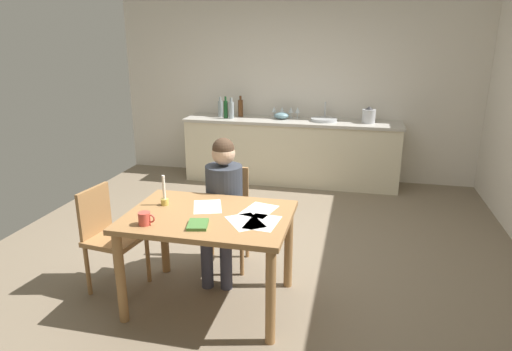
# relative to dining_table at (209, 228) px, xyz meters

# --- Properties ---
(ground_plane) EXTENTS (5.20, 5.20, 0.04)m
(ground_plane) POSITION_rel_dining_table_xyz_m (0.13, 0.97, -0.65)
(ground_plane) COLOR #7A6B56
(wall_back) EXTENTS (5.20, 0.12, 2.60)m
(wall_back) POSITION_rel_dining_table_xyz_m (0.13, 3.57, 0.67)
(wall_back) COLOR silver
(wall_back) RESTS_ON ground
(kitchen_counter) EXTENTS (3.01, 0.64, 0.90)m
(kitchen_counter) POSITION_rel_dining_table_xyz_m (0.13, 3.21, -0.18)
(kitchen_counter) COLOR beige
(kitchen_counter) RESTS_ON ground
(dining_table) EXTENTS (1.22, 0.87, 0.75)m
(dining_table) POSITION_rel_dining_table_xyz_m (0.00, 0.00, 0.00)
(dining_table) COLOR #9E7042
(dining_table) RESTS_ON ground
(chair_at_table) EXTENTS (0.44, 0.44, 0.88)m
(chair_at_table) POSITION_rel_dining_table_xyz_m (-0.07, 0.68, -0.14)
(chair_at_table) COLOR #9E7042
(chair_at_table) RESTS_ON ground
(person_seated) EXTENTS (0.36, 0.61, 1.19)m
(person_seated) POSITION_rel_dining_table_xyz_m (-0.05, 0.53, 0.04)
(person_seated) COLOR #333842
(person_seated) RESTS_ON ground
(chair_side_empty) EXTENTS (0.45, 0.45, 0.86)m
(chair_side_empty) POSITION_rel_dining_table_xyz_m (-0.87, 0.04, -0.16)
(chair_side_empty) COLOR #9E7042
(chair_side_empty) RESTS_ON ground
(coffee_mug) EXTENTS (0.12, 0.09, 0.09)m
(coffee_mug) POSITION_rel_dining_table_xyz_m (-0.37, -0.28, 0.16)
(coffee_mug) COLOR #D84C3F
(coffee_mug) RESTS_ON dining_table
(candlestick) EXTENTS (0.06, 0.06, 0.24)m
(candlestick) POSITION_rel_dining_table_xyz_m (-0.40, 0.11, 0.18)
(candlestick) COLOR gold
(candlestick) RESTS_ON dining_table
(book_magazine) EXTENTS (0.17, 0.21, 0.02)m
(book_magazine) POSITION_rel_dining_table_xyz_m (-0.00, -0.22, 0.12)
(book_magazine) COLOR #477936
(book_magazine) RESTS_ON dining_table
(paper_letter) EXTENTS (0.24, 0.32, 0.00)m
(paper_letter) POSITION_rel_dining_table_xyz_m (0.42, -0.06, 0.11)
(paper_letter) COLOR white
(paper_letter) RESTS_ON dining_table
(paper_bill) EXTENTS (0.30, 0.35, 0.00)m
(paper_bill) POSITION_rel_dining_table_xyz_m (-0.06, 0.14, 0.11)
(paper_bill) COLOR white
(paper_bill) RESTS_ON dining_table
(paper_envelope) EXTENTS (0.34, 0.36, 0.00)m
(paper_envelope) POSITION_rel_dining_table_xyz_m (0.30, -0.08, 0.11)
(paper_envelope) COLOR white
(paper_envelope) RESTS_ON dining_table
(paper_receipt) EXTENTS (0.27, 0.34, 0.00)m
(paper_receipt) POSITION_rel_dining_table_xyz_m (0.35, 0.16, 0.11)
(paper_receipt) COLOR white
(paper_receipt) RESTS_ON dining_table
(sink_unit) EXTENTS (0.36, 0.36, 0.24)m
(sink_unit) POSITION_rel_dining_table_xyz_m (0.57, 3.22, 0.29)
(sink_unit) COLOR #B2B7BC
(sink_unit) RESTS_ON kitchen_counter
(bottle_oil) EXTENTS (0.07, 0.07, 0.28)m
(bottle_oil) POSITION_rel_dining_table_xyz_m (-0.91, 3.22, 0.38)
(bottle_oil) COLOR #8C999E
(bottle_oil) RESTS_ON kitchen_counter
(bottle_vinegar) EXTENTS (0.06, 0.06, 0.30)m
(bottle_vinegar) POSITION_rel_dining_table_xyz_m (-0.81, 3.14, 0.39)
(bottle_vinegar) COLOR #194C23
(bottle_vinegar) RESTS_ON kitchen_counter
(bottle_wine_red) EXTENTS (0.08, 0.08, 0.29)m
(bottle_wine_red) POSITION_rel_dining_table_xyz_m (-0.72, 3.13, 0.39)
(bottle_wine_red) COLOR #8C999E
(bottle_wine_red) RESTS_ON kitchen_counter
(bottle_sauce) EXTENTS (0.07, 0.07, 0.30)m
(bottle_sauce) POSITION_rel_dining_table_xyz_m (-0.63, 3.31, 0.39)
(bottle_sauce) COLOR #593319
(bottle_sauce) RESTS_ON kitchen_counter
(mixing_bowl) EXTENTS (0.21, 0.21, 0.09)m
(mixing_bowl) POSITION_rel_dining_table_xyz_m (-0.02, 3.25, 0.31)
(mixing_bowl) COLOR #668C99
(mixing_bowl) RESTS_ON kitchen_counter
(stovetop_kettle) EXTENTS (0.18, 0.18, 0.22)m
(stovetop_kettle) POSITION_rel_dining_table_xyz_m (1.17, 3.21, 0.36)
(stovetop_kettle) COLOR #B7BABF
(stovetop_kettle) RESTS_ON kitchen_counter
(wine_glass_near_sink) EXTENTS (0.07, 0.07, 0.15)m
(wine_glass_near_sink) POSITION_rel_dining_table_xyz_m (0.19, 3.36, 0.37)
(wine_glass_near_sink) COLOR silver
(wine_glass_near_sink) RESTS_ON kitchen_counter
(wine_glass_by_kettle) EXTENTS (0.07, 0.07, 0.15)m
(wine_glass_by_kettle) POSITION_rel_dining_table_xyz_m (0.09, 3.36, 0.37)
(wine_glass_by_kettle) COLOR silver
(wine_glass_by_kettle) RESTS_ON kitchen_counter
(wine_glass_back_left) EXTENTS (0.07, 0.07, 0.15)m
(wine_glass_back_left) POSITION_rel_dining_table_xyz_m (-0.04, 3.36, 0.37)
(wine_glass_back_left) COLOR silver
(wine_glass_back_left) RESTS_ON kitchen_counter
(wine_glass_back_right) EXTENTS (0.07, 0.07, 0.15)m
(wine_glass_back_right) POSITION_rel_dining_table_xyz_m (-0.15, 3.36, 0.37)
(wine_glass_back_right) COLOR silver
(wine_glass_back_right) RESTS_ON kitchen_counter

